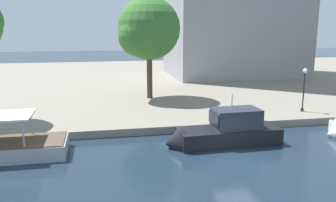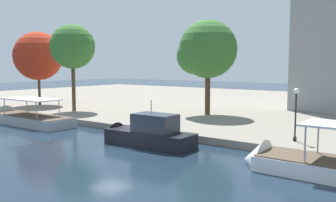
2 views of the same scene
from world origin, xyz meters
name	(u,v)px [view 1 (image 1 of 2)]	position (x,y,z in m)	size (l,w,h in m)	color
ground_plane	(238,163)	(0.00, 0.00, 0.00)	(220.00, 220.00, 0.00)	#192838
dock_promenade	(153,79)	(0.00, 34.15, 0.31)	(120.00, 55.00, 0.61)	gray
motor_yacht_1	(222,135)	(0.21, 3.52, 0.69)	(8.40, 2.76, 4.52)	black
lamp_post	(304,84)	(10.13, 9.24, 3.18)	(0.42, 0.42, 3.99)	black
tree_3	(146,30)	(-3.23, 18.07, 8.02)	(6.68, 6.64, 10.85)	#4C3823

